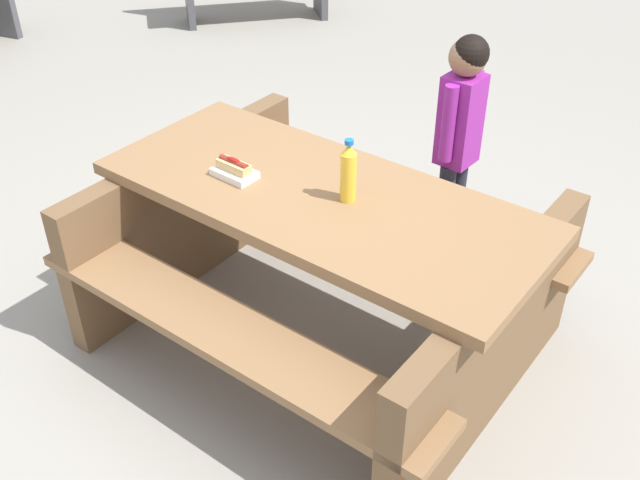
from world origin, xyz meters
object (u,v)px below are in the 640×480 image
(soda_bottle, at_px, (348,173))
(hotdog_tray, at_px, (234,170))
(child_in_coat, at_px, (461,121))
(picnic_table, at_px, (320,256))

(soda_bottle, xyz_separation_m, hotdog_tray, (0.48, -0.01, -0.09))
(hotdog_tray, bearing_deg, child_in_coat, -131.33)
(picnic_table, distance_m, soda_bottle, 0.44)
(picnic_table, xyz_separation_m, soda_bottle, (-0.12, 0.01, 0.42))
(picnic_table, relative_size, soda_bottle, 8.30)
(picnic_table, distance_m, child_in_coat, 0.98)
(picnic_table, height_order, hotdog_tray, hotdog_tray)
(picnic_table, bearing_deg, hotdog_tray, 0.29)
(child_in_coat, bearing_deg, soda_bottle, 72.68)
(soda_bottle, bearing_deg, hotdog_tray, -1.15)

